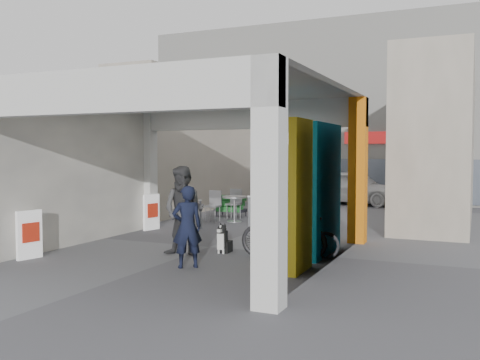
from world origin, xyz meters
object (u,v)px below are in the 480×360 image
at_px(produce_stand, 231,208).
at_px(man_crates, 280,191).
at_px(cafe_set, 235,210).
at_px(man_back_turned, 184,211).
at_px(bicycle_front, 298,238).
at_px(white_van, 353,187).
at_px(man_elderly, 302,212).
at_px(bicycle_rear, 284,233).
at_px(border_collie, 223,241).
at_px(man_with_dog, 187,227).

relative_size(produce_stand, man_crates, 0.63).
relative_size(cafe_set, man_back_turned, 0.85).
xyz_separation_m(bicycle_front, white_van, (-1.42, 12.02, 0.27)).
distance_m(man_elderly, white_van, 11.02).
bearing_deg(produce_stand, man_back_turned, -67.54).
distance_m(cafe_set, bicycle_rear, 6.22).
height_order(man_back_turned, bicycle_front, man_back_turned).
distance_m(man_crates, bicycle_rear, 7.77).
relative_size(man_crates, white_van, 0.40).
bearing_deg(bicycle_front, man_back_turned, 85.44).
height_order(bicycle_front, bicycle_rear, bicycle_rear).
bearing_deg(border_collie, white_van, 84.75).
relative_size(border_collie, bicycle_front, 0.39).
relative_size(produce_stand, bicycle_front, 0.63).
relative_size(border_collie, white_van, 0.16).
bearing_deg(cafe_set, white_van, 71.44).
xyz_separation_m(produce_stand, man_elderly, (4.05, -4.96, 0.58)).
bearing_deg(bicycle_front, border_collie, 70.20).
bearing_deg(man_with_dog, bicycle_front, -175.54).
xyz_separation_m(man_elderly, man_crates, (-2.71, 6.17, -0.01)).
relative_size(border_collie, man_crates, 0.39).
distance_m(man_elderly, bicycle_front, 1.17).
bearing_deg(man_with_dog, bicycle_rear, -171.20).
height_order(man_crates, bicycle_front, man_crates).
relative_size(produce_stand, man_elderly, 0.62).
height_order(man_with_dog, bicycle_rear, man_with_dog).
xyz_separation_m(produce_stand, border_collie, (2.60, -6.01, -0.01)).
relative_size(cafe_set, produce_stand, 1.52).
bearing_deg(bicycle_rear, produce_stand, 24.81).
xyz_separation_m(man_back_turned, bicycle_front, (2.31, 0.61, -0.50)).
bearing_deg(man_back_turned, man_crates, 86.58).
height_order(produce_stand, bicycle_front, bicycle_front).
bearing_deg(man_with_dog, white_van, -130.43).
relative_size(man_elderly, white_van, 0.41).
bearing_deg(border_collie, man_with_dog, -93.29).
bearing_deg(cafe_set, man_elderly, -49.11).
bearing_deg(bicycle_rear, man_with_dog, 129.63).
height_order(cafe_set, produce_stand, cafe_set).
height_order(man_crates, bicycle_rear, man_crates).
height_order(cafe_set, man_crates, man_crates).
height_order(man_back_turned, white_van, man_back_turned).
bearing_deg(man_elderly, cafe_set, 129.60).
relative_size(produce_stand, border_collie, 1.61).
relative_size(man_with_dog, white_van, 0.37).
distance_m(border_collie, bicycle_front, 1.70).
bearing_deg(man_back_turned, produce_stand, 98.52).
distance_m(produce_stand, bicycle_front, 7.40).
xyz_separation_m(man_crates, white_van, (1.53, 4.78, -0.13)).
height_order(produce_stand, man_crates, man_crates).
relative_size(cafe_set, border_collie, 2.44).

